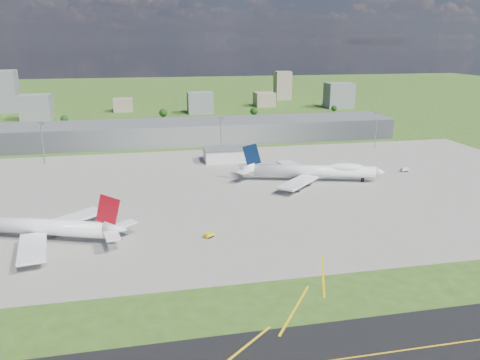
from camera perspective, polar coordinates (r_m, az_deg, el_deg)
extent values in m
plane|color=#305119|center=(342.45, -4.92, 4.23)|extent=(1400.00, 1400.00, 0.00)
cube|color=gray|center=(238.95, 0.65, -1.13)|extent=(360.00, 190.00, 0.08)
cube|color=slate|center=(355.59, -5.25, 5.91)|extent=(300.00, 42.00, 15.00)
cube|color=silver|center=(294.68, -1.83, 3.06)|extent=(26.00, 16.00, 8.00)
cylinder|color=gray|center=(309.57, -22.90, 4.03)|extent=(0.70, 0.70, 25.00)
cube|color=gray|center=(307.35, -23.17, 6.36)|extent=(3.50, 2.00, 1.20)
cylinder|color=gray|center=(307.32, -2.33, 5.24)|extent=(0.70, 0.70, 25.00)
cube|color=gray|center=(305.09, -2.36, 7.60)|extent=(3.50, 2.00, 1.20)
cylinder|color=gray|center=(342.43, 16.24, 5.76)|extent=(0.70, 0.70, 25.00)
cube|color=gray|center=(340.43, 16.41, 7.88)|extent=(3.50, 2.00, 1.20)
cylinder|color=white|center=(193.98, -23.96, -5.15)|extent=(56.89, 25.97, 6.04)
cone|color=white|center=(178.39, -14.88, -5.82)|extent=(9.66, 8.47, 6.04)
cube|color=maroon|center=(195.70, -24.39, -5.61)|extent=(45.79, 18.97, 1.31)
cube|color=white|center=(179.09, -23.98, -7.56)|extent=(13.34, 27.34, 0.91)
cube|color=white|center=(201.81, -19.69, -4.41)|extent=(25.95, 23.70, 0.91)
cube|color=#A00817|center=(176.84, -15.80, -3.57)|extent=(9.59, 3.96, 12.17)
cylinder|color=#38383D|center=(183.99, -23.94, -7.57)|extent=(6.32, 4.95, 3.22)
cylinder|color=#38383D|center=(200.56, -20.77, -5.23)|extent=(6.32, 4.95, 3.22)
cube|color=black|center=(188.87, -22.97, -7.01)|extent=(1.93, 1.69, 2.52)
cube|color=black|center=(195.97, -21.61, -6.01)|extent=(1.93, 1.69, 2.52)
cylinder|color=white|center=(254.41, 9.04, 1.09)|extent=(63.69, 23.54, 6.43)
cone|color=white|center=(259.88, 16.69, 0.92)|extent=(6.73, 7.59, 6.43)
cone|color=white|center=(253.49, 0.84, 1.43)|extent=(9.73, 8.43, 6.43)
cube|color=navy|center=(255.14, 9.48, 0.65)|extent=(51.51, 16.76, 1.35)
ellipsoid|color=white|center=(255.98, 12.79, 1.42)|extent=(21.56, 11.74, 5.79)
cube|color=white|center=(269.42, 6.77, 1.64)|extent=(16.23, 30.36, 0.93)
cube|color=white|center=(239.13, 7.10, -0.29)|extent=(27.23, 26.92, 0.93)
cube|color=#08193C|center=(251.51, 1.44, 3.09)|extent=(10.09, 3.29, 12.54)
cylinder|color=#38383D|center=(263.98, 7.67, 0.85)|extent=(6.39, 4.74, 3.32)
cylinder|color=#38383D|center=(273.65, 6.29, 1.46)|extent=(6.39, 4.74, 3.32)
cylinder|color=#38383D|center=(246.08, 7.93, -0.32)|extent=(6.39, 4.74, 3.32)
cylinder|color=#38383D|center=(235.81, 6.63, -1.02)|extent=(6.39, 4.74, 3.32)
cube|color=black|center=(259.59, 7.54, 0.45)|extent=(1.93, 1.65, 2.59)
cube|color=black|center=(250.65, 7.66, -0.13)|extent=(1.93, 1.65, 2.59)
cube|color=black|center=(259.23, 14.71, 0.02)|extent=(1.93, 1.65, 2.59)
cube|color=yellow|center=(181.30, -3.79, -6.67)|extent=(4.28, 3.95, 1.50)
cube|color=black|center=(181.60, -3.79, -6.88)|extent=(3.89, 3.70, 0.70)
cube|color=silver|center=(239.23, 7.17, -0.89)|extent=(3.46, 4.98, 2.01)
cube|color=black|center=(239.53, 7.16, -1.12)|extent=(3.32, 4.37, 0.70)
cube|color=silver|center=(287.18, 19.42, 1.23)|extent=(4.78, 2.82, 1.99)
cube|color=black|center=(287.43, 19.41, 1.04)|extent=(4.13, 2.81, 0.70)
cube|color=slate|center=(496.68, -23.59, 8.15)|extent=(28.00, 22.00, 24.00)
cube|color=gray|center=(526.98, -14.06, 8.87)|extent=(20.00, 18.00, 14.00)
cube|color=slate|center=(499.74, -4.89, 9.37)|extent=(26.00, 20.00, 22.00)
cube|color=gray|center=(554.00, 2.96, 9.79)|extent=(22.00, 24.00, 16.00)
cube|color=slate|center=(551.11, 11.98, 10.06)|extent=(30.00, 22.00, 28.00)
cube|color=slate|center=(562.84, -26.55, 9.65)|extent=(22.00, 20.00, 44.00)
cube|color=gray|center=(621.22, 5.20, 11.40)|extent=(20.00, 18.00, 36.00)
cylinder|color=#382314|center=(458.63, -20.60, 6.55)|extent=(0.70, 0.70, 3.00)
sphere|color=black|center=(458.12, -20.64, 6.97)|extent=(6.75, 6.75, 6.75)
cylinder|color=#382314|center=(468.20, -9.32, 7.60)|extent=(0.70, 0.70, 3.60)
sphere|color=black|center=(467.61, -9.35, 8.09)|extent=(8.10, 8.10, 8.10)
cylinder|color=#382314|center=(475.49, 1.70, 7.93)|extent=(0.70, 0.70, 3.40)
sphere|color=black|center=(474.94, 1.70, 8.39)|extent=(7.65, 7.65, 7.65)
cylinder|color=#382314|center=(512.89, 11.37, 8.21)|extent=(0.70, 0.70, 2.80)
sphere|color=black|center=(512.46, 11.39, 8.56)|extent=(6.30, 6.30, 6.30)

